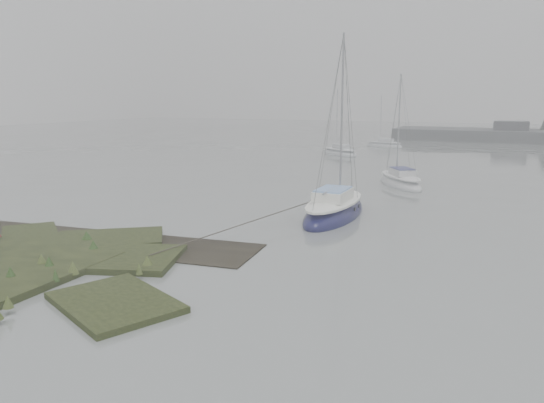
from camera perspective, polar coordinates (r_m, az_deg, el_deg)
The scene contains 5 objects.
ground at distance 42.42m, azimuth 10.51°, elevation 3.63°, with size 160.00×160.00×0.00m, color slate.
sailboat_main at distance 24.53m, azimuth 6.71°, elevation -1.05°, with size 2.08×6.31×8.91m.
sailboat_white at distance 33.93m, azimuth 13.65°, elevation 2.03°, with size 4.26×5.32×7.37m.
sailboat_far_a at distance 51.07m, azimuth 7.32°, elevation 5.22°, with size 4.69×4.15×6.69m.
sailboat_far_c at distance 60.19m, azimuth 12.00°, elevation 5.94°, with size 4.52×2.55×6.07m.
Camera 1 is at (9.70, -10.94, 5.45)m, focal length 35.00 mm.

